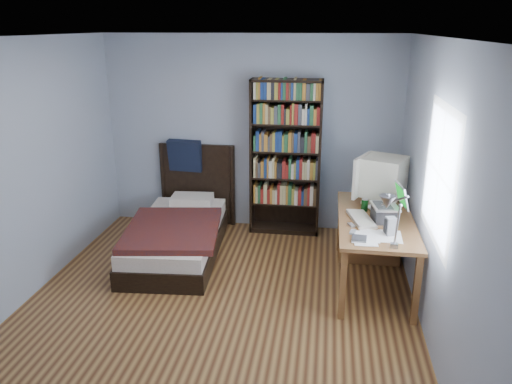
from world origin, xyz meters
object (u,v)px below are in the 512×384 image
Objects in this scene: desk_lamp at (389,207)px; bed at (179,230)px; soda_can at (365,205)px; bookshelf at (286,158)px; speaker at (391,226)px; keyboard at (361,219)px; desk at (371,229)px; crt_monitor at (380,177)px; laptop at (386,210)px.

desk_lamp reaches higher than bed.
bookshelf reaches higher than soda_can.
speaker is 2.55m from bed.
speaker is (0.12, 0.67, -0.43)m from desk_lamp.
soda_can is (-0.08, 1.28, -0.45)m from desk_lamp.
desk_lamp is at bearing -96.27° from keyboard.
bed is (-2.21, 1.56, -0.99)m from desk_lamp.
crt_monitor is at bearing 11.11° from desk.
soda_can is at bearing -48.91° from bookshelf.
keyboard is (-0.22, -0.55, -0.28)m from crt_monitor.
soda_can is at bearing -122.09° from crt_monitor.
speaker is at bearing -83.80° from desk.
soda_can is (0.05, 0.28, 0.05)m from keyboard.
desk_lamp is 0.32× the size of bookshelf.
bookshelf is at bearing 130.35° from laptop.
crt_monitor reaches higher than bed.
soda_can reaches higher than keyboard.
desk_lamp reaches higher than keyboard.
laptop is 0.33m from soda_can.
speaker is 1.37× the size of soda_can.
desk_lamp is 0.81m from speaker.
bookshelf reaches higher than bed.
laptop is at bearing 75.23° from speaker.
soda_can is (-0.20, 0.61, -0.02)m from speaker.
keyboard is at bearing -105.85° from desk.
desk_lamp is 1.35× the size of keyboard.
crt_monitor is 0.31× the size of bookshelf.
laptop is at bearing -49.65° from bookshelf.
desk_lamp is at bearing -93.23° from crt_monitor.
laptop is 0.26m from keyboard.
speaker is (0.09, -0.86, 0.40)m from desk.
laptop reaches higher than desk.
desk is at bearing 67.47° from soda_can.
desk is at bearing 80.43° from speaker.
desk is 2.24m from bed.
bookshelf reaches higher than laptop.
soda_can is (-0.19, 0.26, -0.05)m from laptop.
crt_monitor reaches higher than laptop.
desk_lamp is 2.58m from bookshelf.
speaker is 0.64m from soda_can.
desk_lamp is at bearing -96.30° from laptop.
laptop is at bearing -87.16° from crt_monitor.
soda_can is at bearing 92.40° from speaker.
bed is (-2.08, 0.56, -0.49)m from keyboard.
bed is (-2.33, 0.88, -0.56)m from speaker.
laptop is at bearing 83.70° from desk_lamp.
keyboard is 1.64m from bookshelf.
speaker is at bearing -88.99° from laptop.
keyboard is 2.21m from bed.
crt_monitor is 0.56m from laptop.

